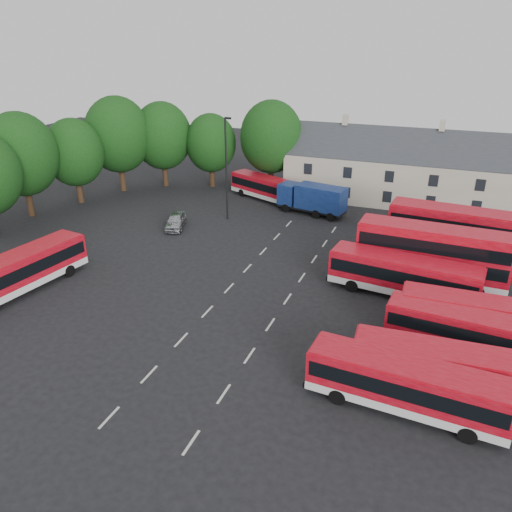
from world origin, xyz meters
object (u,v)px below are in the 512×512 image
(silver_car, at_px, (176,221))
(lamppost, at_px, (226,167))
(box_truck, at_px, (313,198))
(bus_row_a, at_px, (406,383))
(bus_west, at_px, (20,269))
(bus_dd_south, at_px, (432,252))

(silver_car, height_order, lamppost, lamppost)
(box_truck, xyz_separation_m, silver_car, (-12.34, -9.50, -1.14))
(bus_row_a, height_order, box_truck, box_truck)
(silver_car, xyz_separation_m, lamppost, (3.99, 4.54, 5.15))
(silver_car, bearing_deg, bus_west, -123.34)
(silver_car, relative_size, lamppost, 0.40)
(bus_row_a, xyz_separation_m, bus_west, (-29.98, 3.25, 0.12))
(silver_car, bearing_deg, lamppost, 30.02)
(bus_row_a, bearing_deg, silver_car, 145.86)
(bus_row_a, bearing_deg, lamppost, 135.24)
(box_truck, relative_size, silver_car, 1.80)
(bus_dd_south, height_order, lamppost, lamppost)
(box_truck, distance_m, lamppost, 10.50)
(bus_row_a, height_order, bus_dd_south, bus_dd_south)
(bus_west, relative_size, silver_car, 2.58)
(bus_dd_south, xyz_separation_m, box_truck, (-13.50, 13.09, -0.87))
(bus_dd_south, bearing_deg, bus_west, -153.95)
(box_truck, relative_size, lamppost, 0.73)
(silver_car, distance_m, lamppost, 7.94)
(bus_west, distance_m, box_truck, 31.23)
(bus_west, height_order, box_truck, box_truck)
(lamppost, bearing_deg, bus_west, -111.41)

